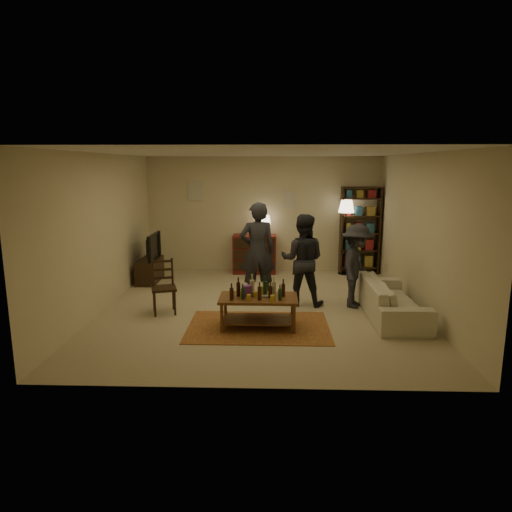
{
  "coord_description": "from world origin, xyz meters",
  "views": [
    {
      "loc": [
        0.18,
        -7.79,
        2.49
      ],
      "look_at": [
        -0.08,
        0.1,
        0.92
      ],
      "focal_mm": 32.0,
      "sensor_mm": 36.0,
      "label": 1
    }
  ],
  "objects_px": {
    "person_left": "(257,251)",
    "person_right": "(302,260)",
    "dining_chair": "(163,284)",
    "tv_stand": "(150,264)",
    "floor_lamp": "(346,212)",
    "person_by_sofa": "(356,266)",
    "bookshelf": "(360,229)",
    "coffee_table": "(258,301)",
    "dresser": "(255,253)",
    "sofa": "(391,299)"
  },
  "relations": [
    {
      "from": "person_right",
      "to": "coffee_table",
      "type": "bearing_deg",
      "value": 69.93
    },
    {
      "from": "dresser",
      "to": "tv_stand",
      "type": "bearing_deg",
      "value": -157.93
    },
    {
      "from": "coffee_table",
      "to": "floor_lamp",
      "type": "xyz_separation_m",
      "value": [
        1.9,
        3.65,
        1.03
      ]
    },
    {
      "from": "person_by_sofa",
      "to": "person_right",
      "type": "bearing_deg",
      "value": 105.69
    },
    {
      "from": "person_by_sofa",
      "to": "bookshelf",
      "type": "bearing_deg",
      "value": 11.11
    },
    {
      "from": "dining_chair",
      "to": "sofa",
      "type": "xyz_separation_m",
      "value": [
        3.85,
        -0.1,
        -0.19
      ]
    },
    {
      "from": "tv_stand",
      "to": "person_right",
      "type": "bearing_deg",
      "value": -25.85
    },
    {
      "from": "bookshelf",
      "to": "dresser",
      "type": "bearing_deg",
      "value": -178.43
    },
    {
      "from": "floor_lamp",
      "to": "person_by_sofa",
      "type": "bearing_deg",
      "value": -94.49
    },
    {
      "from": "dining_chair",
      "to": "tv_stand",
      "type": "relative_size",
      "value": 0.89
    },
    {
      "from": "tv_stand",
      "to": "floor_lamp",
      "type": "relative_size",
      "value": 0.61
    },
    {
      "from": "sofa",
      "to": "person_left",
      "type": "height_order",
      "value": "person_left"
    },
    {
      "from": "coffee_table",
      "to": "dining_chair",
      "type": "relative_size",
      "value": 1.28
    },
    {
      "from": "floor_lamp",
      "to": "person_left",
      "type": "height_order",
      "value": "person_left"
    },
    {
      "from": "coffee_table",
      "to": "person_left",
      "type": "relative_size",
      "value": 0.66
    },
    {
      "from": "tv_stand",
      "to": "person_by_sofa",
      "type": "xyz_separation_m",
      "value": [
        4.14,
        -1.67,
        0.36
      ]
    },
    {
      "from": "floor_lamp",
      "to": "person_left",
      "type": "relative_size",
      "value": 0.94
    },
    {
      "from": "coffee_table",
      "to": "person_right",
      "type": "xyz_separation_m",
      "value": [
        0.76,
        1.25,
        0.4
      ]
    },
    {
      "from": "dresser",
      "to": "person_left",
      "type": "xyz_separation_m",
      "value": [
        0.12,
        -2.15,
        0.44
      ]
    },
    {
      "from": "bookshelf",
      "to": "floor_lamp",
      "type": "xyz_separation_m",
      "value": [
        -0.35,
        -0.13,
        0.43
      ]
    },
    {
      "from": "person_left",
      "to": "person_right",
      "type": "distance_m",
      "value": 0.88
    },
    {
      "from": "dining_chair",
      "to": "person_right",
      "type": "bearing_deg",
      "value": -3.97
    },
    {
      "from": "person_left",
      "to": "person_by_sofa",
      "type": "relative_size",
      "value": 1.23
    },
    {
      "from": "dresser",
      "to": "floor_lamp",
      "type": "bearing_deg",
      "value": -1.74
    },
    {
      "from": "floor_lamp",
      "to": "person_by_sofa",
      "type": "distance_m",
      "value": 2.62
    },
    {
      "from": "dining_chair",
      "to": "dresser",
      "type": "relative_size",
      "value": 0.69
    },
    {
      "from": "tv_stand",
      "to": "person_right",
      "type": "distance_m",
      "value": 3.58
    },
    {
      "from": "coffee_table",
      "to": "dresser",
      "type": "bearing_deg",
      "value": 92.85
    },
    {
      "from": "bookshelf",
      "to": "floor_lamp",
      "type": "relative_size",
      "value": 1.17
    },
    {
      "from": "tv_stand",
      "to": "person_right",
      "type": "height_order",
      "value": "person_right"
    },
    {
      "from": "bookshelf",
      "to": "floor_lamp",
      "type": "height_order",
      "value": "bookshelf"
    },
    {
      "from": "bookshelf",
      "to": "coffee_table",
      "type": "bearing_deg",
      "value": -120.79
    },
    {
      "from": "coffee_table",
      "to": "bookshelf",
      "type": "relative_size",
      "value": 0.6
    },
    {
      "from": "coffee_table",
      "to": "tv_stand",
      "type": "bearing_deg",
      "value": 131.03
    },
    {
      "from": "floor_lamp",
      "to": "person_left",
      "type": "xyz_separation_m",
      "value": [
        -1.97,
        -2.09,
        -0.54
      ]
    },
    {
      "from": "floor_lamp",
      "to": "dresser",
      "type": "bearing_deg",
      "value": 178.26
    },
    {
      "from": "dining_chair",
      "to": "person_left",
      "type": "distance_m",
      "value": 1.85
    },
    {
      "from": "dresser",
      "to": "person_right",
      "type": "height_order",
      "value": "person_right"
    },
    {
      "from": "coffee_table",
      "to": "person_right",
      "type": "distance_m",
      "value": 1.52
    },
    {
      "from": "tv_stand",
      "to": "dining_chair",
      "type": "bearing_deg",
      "value": -69.24
    },
    {
      "from": "dining_chair",
      "to": "bookshelf",
      "type": "relative_size",
      "value": 0.47
    },
    {
      "from": "coffee_table",
      "to": "person_right",
      "type": "bearing_deg",
      "value": 58.73
    },
    {
      "from": "tv_stand",
      "to": "dresser",
      "type": "height_order",
      "value": "dresser"
    },
    {
      "from": "tv_stand",
      "to": "dresser",
      "type": "bearing_deg",
      "value": 22.07
    },
    {
      "from": "dining_chair",
      "to": "person_by_sofa",
      "type": "height_order",
      "value": "person_by_sofa"
    },
    {
      "from": "tv_stand",
      "to": "bookshelf",
      "type": "distance_m",
      "value": 4.84
    },
    {
      "from": "tv_stand",
      "to": "person_right",
      "type": "relative_size",
      "value": 0.64
    },
    {
      "from": "person_left",
      "to": "dining_chair",
      "type": "bearing_deg",
      "value": 17.92
    },
    {
      "from": "coffee_table",
      "to": "tv_stand",
      "type": "relative_size",
      "value": 1.14
    },
    {
      "from": "floor_lamp",
      "to": "person_by_sofa",
      "type": "height_order",
      "value": "floor_lamp"
    }
  ]
}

